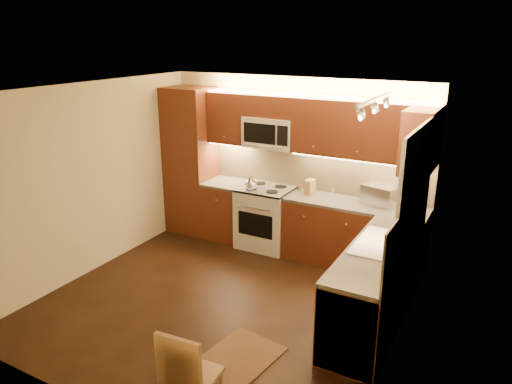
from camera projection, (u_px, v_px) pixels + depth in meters
The scene contains 37 objects.
floor at pixel (223, 301), 5.83m from camera, with size 4.00×4.00×0.01m, color black.
ceiling at pixel (218, 91), 5.05m from camera, with size 4.00×4.00×0.01m, color beige.
wall_back at pixel (294, 164), 7.11m from camera, with size 4.00×0.01×2.50m, color beige.
wall_front at pixel (82, 278), 3.78m from camera, with size 4.00×0.01×2.50m, color beige.
wall_left at pixel (93, 179), 6.36m from camera, with size 0.01×4.00×2.50m, color beige.
wall_right at pixel (401, 238), 4.53m from camera, with size 0.01×4.00×2.50m, color beige.
pantry at pixel (191, 161), 7.64m from camera, with size 0.70×0.60×2.30m, color #4E2010.
base_cab_back_left at pixel (227, 211), 7.57m from camera, with size 0.62×0.60×0.86m, color #4E2010.
counter_back_left at pixel (227, 183), 7.43m from camera, with size 0.62×0.60×0.04m, color #373532.
base_cab_back_right at pixel (353, 236), 6.64m from camera, with size 1.92×0.60×0.86m, color #4E2010.
counter_back_right at pixel (355, 205), 6.50m from camera, with size 1.92×0.60×0.04m, color #373532.
base_cab_right at pixel (374, 289), 5.26m from camera, with size 0.60×2.00×0.86m, color #4E2010.
counter_right at pixel (378, 251), 5.12m from camera, with size 0.60×2.00×0.04m, color #373532.
dishwasher at pixel (354, 321), 4.67m from camera, with size 0.58×0.60×0.84m, color silver.
backsplash_back at pixel (316, 170), 6.96m from camera, with size 3.30×0.02×0.60m, color tan.
backsplash_right at pixel (409, 228), 4.88m from camera, with size 0.02×2.00×0.60m, color tan.
upper_cab_back_left at pixel (230, 118), 7.22m from camera, with size 0.62×0.35×0.75m, color #4E2010.
upper_cab_back_right at pixel (363, 130), 6.29m from camera, with size 1.92×0.35×0.75m, color #4E2010.
upper_cab_bridge at pixel (271, 106), 6.84m from camera, with size 0.76×0.35×0.31m, color #4E2010.
upper_cab_right_corner at pixel (419, 142), 5.58m from camera, with size 0.35×0.50×0.75m, color #4E2010.
stove at pixel (266, 217), 7.22m from camera, with size 0.76×0.65×0.92m, color silver, non-canonical shape.
microwave at pixel (271, 132), 6.94m from camera, with size 0.76×0.38×0.44m, color silver, non-canonical shape.
window_frame at pixel (415, 186), 4.89m from camera, with size 0.03×1.44×1.24m, color silver.
window_blinds at pixel (413, 186), 4.90m from camera, with size 0.02×1.36×1.16m, color silver.
sink at pixel (382, 238), 5.21m from camera, with size 0.52×0.86×0.15m, color silver, non-canonical shape.
faucet at pixel (400, 234), 5.11m from camera, with size 0.20×0.04×0.30m, color silver, non-canonical shape.
track_light_bar at pixel (375, 99), 4.69m from camera, with size 0.04×1.20×0.03m, color silver.
kettle at pixel (251, 183), 6.96m from camera, with size 0.18×0.18×0.21m, color silver, non-canonical shape.
toaster_oven at pixel (380, 194), 6.44m from camera, with size 0.44×0.33×0.26m, color silver.
knife_block at pixel (310, 187), 6.83m from camera, with size 0.10×0.15×0.21m, color #B0764F.
spice_jar_a at pixel (302, 186), 7.09m from camera, with size 0.05×0.05×0.08m, color silver.
spice_jar_b at pixel (299, 187), 7.05m from camera, with size 0.05×0.05×0.08m, color brown.
spice_jar_c at pixel (333, 190), 6.86m from camera, with size 0.05×0.05×0.10m, color silver.
spice_jar_d at pixel (312, 190), 6.92m from camera, with size 0.05×0.05×0.09m, color #A05A30.
soap_bottle at pixel (420, 216), 5.75m from camera, with size 0.09×0.09×0.20m, color white.
rug at pixel (235, 361), 4.76m from camera, with size 0.63×0.95×0.01m, color black.
dining_chair at pixel (192, 374), 3.91m from camera, with size 0.40×0.40×0.90m, color #B0764F, non-canonical shape.
Camera 1 is at (2.81, -4.31, 3.07)m, focal length 33.98 mm.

